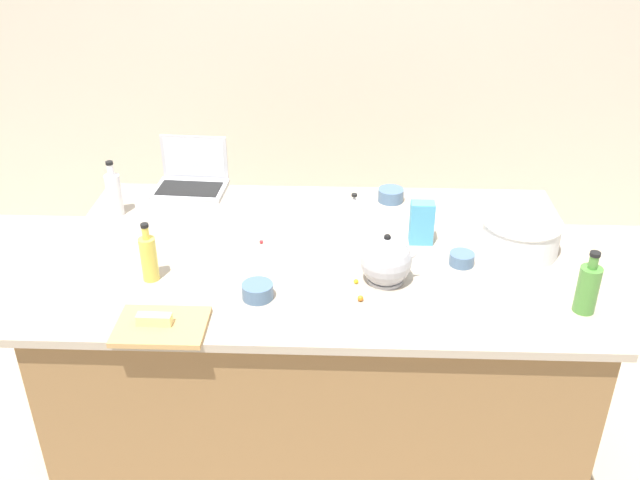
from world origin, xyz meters
name	(u,v)px	position (x,y,z in m)	size (l,w,h in m)	color
ground_plane	(320,428)	(0.00, 0.00, 0.00)	(12.00, 12.00, 0.00)	#B7A88E
wall_back	(332,26)	(0.00, 2.02, 1.30)	(8.00, 0.10, 2.60)	beige
island_counter	(320,346)	(0.00, 0.00, 0.45)	(1.97, 1.17, 0.90)	olive
laptop	(192,178)	(-0.59, 0.55, 0.95)	(0.32, 0.25, 0.22)	#B7B7BC
mixing_bowl_large	(521,235)	(0.75, 0.04, 0.97)	(0.30, 0.30, 0.13)	white
bottle_olive	(588,288)	(0.88, -0.35, 0.99)	(0.07, 0.07, 0.22)	#4C8C38
bottle_oil	(149,257)	(-0.59, -0.21, 0.99)	(0.06, 0.06, 0.22)	#DBC64C
bottle_vinegar	(114,193)	(-0.86, 0.28, 0.99)	(0.06, 0.06, 0.24)	white
kettle	(386,261)	(0.24, -0.19, 0.98)	(0.21, 0.18, 0.20)	#ADADB2
cutting_board	(161,326)	(-0.49, -0.51, 0.91)	(0.29, 0.21, 0.02)	tan
butter_stick_left	(154,319)	(-0.50, -0.51, 0.94)	(0.11, 0.04, 0.04)	#F4E58C
ramekin_small	(462,259)	(0.52, -0.07, 0.92)	(0.09, 0.09, 0.05)	slate
ramekin_medium	(391,195)	(0.29, 0.45, 0.93)	(0.11, 0.11, 0.05)	slate
ramekin_wide	(258,291)	(-0.20, -0.32, 0.93)	(0.11, 0.11, 0.05)	slate
kitchen_timer	(354,203)	(0.13, 0.35, 0.94)	(0.07, 0.07, 0.08)	#B2B2B7
candy_bag	(422,223)	(0.39, 0.09, 0.99)	(0.09, 0.06, 0.17)	#4CA5CC
candy_0	(486,242)	(0.64, 0.08, 0.91)	(0.02, 0.02, 0.02)	#CC3399
candy_1	(146,243)	(-0.67, 0.03, 0.91)	(0.02, 0.02, 0.02)	#CC3399
candy_2	(360,298)	(0.15, -0.33, 0.91)	(0.02, 0.02, 0.02)	orange
candy_3	(261,242)	(-0.23, 0.05, 0.91)	(0.01, 0.01, 0.01)	red
candy_4	(356,281)	(0.13, -0.22, 0.91)	(0.02, 0.02, 0.02)	yellow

